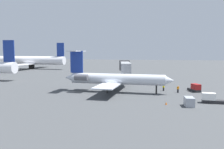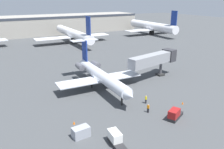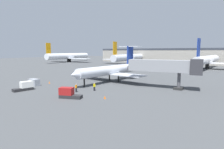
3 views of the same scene
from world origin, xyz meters
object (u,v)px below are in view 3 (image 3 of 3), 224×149
object	(u,v)px
ground_crew_loader	(76,88)
traffic_cone_mid	(105,97)
parked_airliner_west_mid	(129,58)
traffic_cone_near	(49,82)
jet_bridge	(169,66)
parked_airliner_centre	(207,60)
baggage_tug_lead	(25,87)
parked_airliner_west_end	(69,56)
baggage_tug_trailing	(68,93)
regional_jet	(112,70)
ground_crew_marshaller	(94,87)
cargo_container_uld	(34,82)

from	to	relation	value
ground_crew_loader	traffic_cone_mid	world-z (taller)	ground_crew_loader
parked_airliner_west_mid	traffic_cone_near	bearing A→B (deg)	-74.59
jet_bridge	parked_airliner_centre	size ratio (longest dim) A/B	0.39
baggage_tug_lead	parked_airliner_west_end	size ratio (longest dim) A/B	0.09
parked_airliner_centre	parked_airliner_west_mid	bearing A→B (deg)	173.58
baggage_tug_trailing	parked_airliner_west_end	distance (m)	112.10
parked_airliner_west_end	traffic_cone_mid	bearing A→B (deg)	-37.28
baggage_tug_trailing	traffic_cone_mid	size ratio (longest dim) A/B	7.67
parked_airliner_centre	baggage_tug_lead	bearing A→B (deg)	-106.30
baggage_tug_lead	regional_jet	bearing A→B (deg)	69.06
regional_jet	baggage_tug_trailing	world-z (taller)	regional_jet
ground_crew_loader	traffic_cone_near	size ratio (longest dim) A/B	3.07
regional_jet	traffic_cone_mid	xyz separation A→B (m)	(10.28, -15.72, -3.01)
jet_bridge	ground_crew_loader	xyz separation A→B (m)	(-13.75, -14.65, -4.11)
baggage_tug_lead	traffic_cone_mid	xyz separation A→B (m)	(18.08, 4.67, -0.56)
ground_crew_marshaller	cargo_container_uld	world-z (taller)	ground_crew_marshaller
ground_crew_loader	traffic_cone_near	world-z (taller)	ground_crew_loader
traffic_cone_mid	parked_airliner_west_end	xyz separation A→B (m)	(-90.87, 69.16, 4.14)
regional_jet	parked_airliner_west_end	bearing A→B (deg)	146.45
cargo_container_uld	traffic_cone_mid	distance (m)	21.67
jet_bridge	ground_crew_marshaller	distance (m)	16.84
regional_jet	baggage_tug_trailing	distance (m)	19.91
parked_airliner_west_end	regional_jet	bearing A→B (deg)	-33.55
regional_jet	ground_crew_marshaller	size ratio (longest dim) A/B	15.66
jet_bridge	ground_crew_loader	size ratio (longest dim) A/B	9.46
regional_jet	parked_airliner_centre	xyz separation A→B (m)	(14.36, 55.43, 0.90)
ground_crew_loader	baggage_tug_trailing	xyz separation A→B (m)	(2.51, -4.14, -0.02)
parked_airliner_west_mid	parked_airliner_centre	xyz separation A→B (m)	(45.42, -5.11, -0.07)
jet_bridge	baggage_tug_trailing	world-z (taller)	jet_bridge
traffic_cone_near	ground_crew_loader	bearing A→B (deg)	-12.25
ground_crew_marshaller	parked_airliner_centre	size ratio (longest dim) A/B	0.04
traffic_cone_mid	parked_airliner_west_end	world-z (taller)	parked_airliner_west_end
ground_crew_loader	baggage_tug_lead	distance (m)	11.36
traffic_cone_near	baggage_tug_lead	bearing A→B (deg)	-68.64
baggage_tug_trailing	traffic_cone_near	bearing A→B (deg)	155.99
parked_airliner_centre	ground_crew_marshaller	bearing A→B (deg)	-98.56
parked_airliner_west_end	parked_airliner_centre	world-z (taller)	parked_airliner_west_end
baggage_tug_lead	parked_airliner_west_mid	distance (m)	84.28
regional_jet	jet_bridge	xyz separation A→B (m)	(15.97, -0.40, 1.68)
parked_airliner_west_end	baggage_tug_trailing	bearing A→B (deg)	-40.41
baggage_tug_lead	traffic_cone_near	xyz separation A→B (m)	(-3.21, 8.22, -0.56)
cargo_container_uld	parked_airliner_west_mid	world-z (taller)	parked_airliner_west_mid
regional_jet	cargo_container_uld	bearing A→B (deg)	-125.17
baggage_tug_trailing	cargo_container_uld	distance (m)	16.39
traffic_cone_near	parked_airliner_west_end	distance (m)	95.72
traffic_cone_mid	traffic_cone_near	bearing A→B (deg)	170.54
ground_crew_marshaller	ground_crew_loader	size ratio (longest dim) A/B	1.00
jet_bridge	traffic_cone_mid	size ratio (longest dim) A/B	29.07
regional_jet	parked_airliner_west_mid	size ratio (longest dim) A/B	0.61
jet_bridge	ground_crew_marshaller	size ratio (longest dim) A/B	9.46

